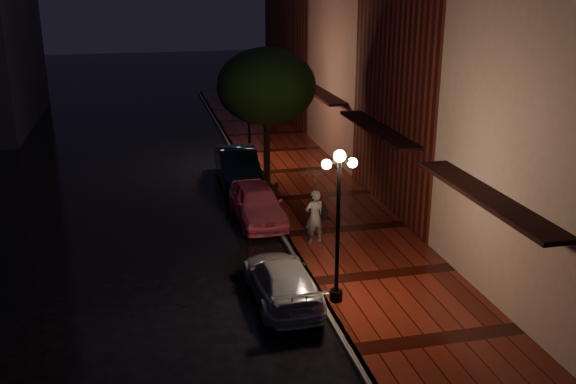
{
  "coord_description": "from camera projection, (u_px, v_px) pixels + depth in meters",
  "views": [
    {
      "loc": [
        -4.55,
        -20.21,
        8.69
      ],
      "look_at": [
        0.34,
        0.86,
        1.4
      ],
      "focal_mm": 40.0,
      "sensor_mm": 36.0,
      "label": 1
    }
  ],
  "objects": [
    {
      "name": "street_tree",
      "position": [
        267.0,
        89.0,
        26.71
      ],
      "size": [
        4.16,
        4.16,
        5.8
      ],
      "color": "black",
      "rests_on": "sidewalk"
    },
    {
      "name": "streetlamp_far",
      "position": [
        249.0,
        114.0,
        29.96
      ],
      "size": [
        0.96,
        0.36,
        4.31
      ],
      "color": "black",
      "rests_on": "sidewalk"
    },
    {
      "name": "storefront_extra",
      "position": [
        322.0,
        37.0,
        40.77
      ],
      "size": [
        5.0,
        12.0,
        10.0
      ],
      "primitive_type": "cube",
      "color": "#511914",
      "rests_on": "ground"
    },
    {
      "name": "storefront_mid",
      "position": [
        454.0,
        66.0,
        23.99
      ],
      "size": [
        5.0,
        8.0,
        11.0
      ],
      "primitive_type": "cube",
      "color": "#511914",
      "rests_on": "ground"
    },
    {
      "name": "pink_car",
      "position": [
        257.0,
        203.0,
        23.76
      ],
      "size": [
        1.79,
        4.22,
        1.42
      ],
      "primitive_type": "imported",
      "rotation": [
        0.0,
        0.0,
        0.03
      ],
      "color": "#F2637F",
      "rests_on": "ground"
    },
    {
      "name": "parking_meter",
      "position": [
        277.0,
        195.0,
        24.04
      ],
      "size": [
        0.14,
        0.12,
        1.25
      ],
      "rotation": [
        0.0,
        0.0,
        0.4
      ],
      "color": "black",
      "rests_on": "sidewalk"
    },
    {
      "name": "curb",
      "position": [
        284.0,
        236.0,
        22.38
      ],
      "size": [
        0.25,
        60.0,
        0.15
      ],
      "primitive_type": "cube",
      "color": "#595451",
      "rests_on": "ground"
    },
    {
      "name": "storefront_far",
      "position": [
        377.0,
        66.0,
        31.7
      ],
      "size": [
        5.0,
        8.0,
        9.0
      ],
      "primitive_type": "cube",
      "color": "#8C5951",
      "rests_on": "ground"
    },
    {
      "name": "silver_car",
      "position": [
        282.0,
        280.0,
        17.96
      ],
      "size": [
        1.76,
        4.22,
        1.22
      ],
      "primitive_type": "imported",
      "rotation": [
        0.0,
        0.0,
        3.15
      ],
      "color": "#A8A8B0",
      "rests_on": "ground"
    },
    {
      "name": "streetlamp_near",
      "position": [
        338.0,
        218.0,
        17.03
      ],
      "size": [
        0.96,
        0.36,
        4.31
      ],
      "color": "black",
      "rests_on": "sidewalk"
    },
    {
      "name": "navy_car",
      "position": [
        238.0,
        166.0,
        28.13
      ],
      "size": [
        1.74,
        4.76,
        1.56
      ],
      "primitive_type": "imported",
      "rotation": [
        0.0,
        0.0,
        -0.02
      ],
      "color": "black",
      "rests_on": "ground"
    },
    {
      "name": "woman_with_umbrella",
      "position": [
        315.0,
        194.0,
        21.12
      ],
      "size": [
        1.08,
        1.1,
        2.6
      ],
      "rotation": [
        0.0,
        0.0,
        3.3
      ],
      "color": "silver",
      "rests_on": "sidewalk"
    },
    {
      "name": "ground",
      "position": [
        284.0,
        238.0,
        22.4
      ],
      "size": [
        120.0,
        120.0,
        0.0
      ],
      "primitive_type": "plane",
      "color": "black",
      "rests_on": "ground"
    },
    {
      "name": "sidewalk",
      "position": [
        346.0,
        231.0,
        22.86
      ],
      "size": [
        4.5,
        60.0,
        0.15
      ],
      "primitive_type": "cube",
      "color": "#40120B",
      "rests_on": "ground"
    }
  ]
}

